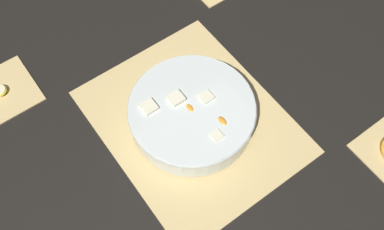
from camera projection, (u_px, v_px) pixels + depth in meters
The scene contains 5 objects.
ground_plane at pixel (192, 122), 0.97m from camera, with size 6.00×6.00×0.00m, color black.
bamboo_mat_center at pixel (192, 121), 0.97m from camera, with size 0.44×0.36×0.01m.
coaster_mat_far_right at pixel (1, 92), 1.00m from camera, with size 0.15×0.15×0.01m.
fruit_salad_bowl at pixel (192, 112), 0.93m from camera, with size 0.27×0.27×0.07m.
banana_coin_single at pixel (0, 91), 1.00m from camera, with size 0.03×0.03×0.01m.
Camera 1 is at (-0.38, 0.28, 0.85)m, focal length 42.00 mm.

